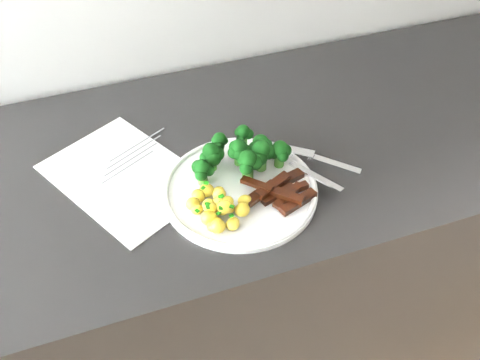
{
  "coord_description": "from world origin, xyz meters",
  "views": [
    {
      "loc": [
        -0.17,
        0.98,
        1.53
      ],
      "look_at": [
        0.05,
        1.58,
        0.89
      ],
      "focal_mm": 40.41,
      "sensor_mm": 36.0,
      "label": 1
    }
  ],
  "objects_px": {
    "beef_strips": "(281,191)",
    "knife": "(320,160)",
    "recipe_paper": "(125,176)",
    "broccoli": "(243,153)",
    "fork": "(305,169)",
    "counter": "(248,282)",
    "potatoes": "(218,208)",
    "plate": "(240,189)"
  },
  "relations": [
    {
      "from": "plate",
      "to": "potatoes",
      "type": "height_order",
      "value": "potatoes"
    },
    {
      "from": "recipe_paper",
      "to": "fork",
      "type": "relative_size",
      "value": 2.09
    },
    {
      "from": "broccoli",
      "to": "knife",
      "type": "height_order",
      "value": "broccoli"
    },
    {
      "from": "potatoes",
      "to": "plate",
      "type": "bearing_deg",
      "value": 38.51
    },
    {
      "from": "recipe_paper",
      "to": "potatoes",
      "type": "bearing_deg",
      "value": -49.76
    },
    {
      "from": "beef_strips",
      "to": "knife",
      "type": "height_order",
      "value": "beef_strips"
    },
    {
      "from": "counter",
      "to": "broccoli",
      "type": "bearing_deg",
      "value": -122.15
    },
    {
      "from": "broccoli",
      "to": "fork",
      "type": "relative_size",
      "value": 1.1
    },
    {
      "from": "counter",
      "to": "fork",
      "type": "distance_m",
      "value": 0.47
    },
    {
      "from": "broccoli",
      "to": "potatoes",
      "type": "relative_size",
      "value": 1.66
    },
    {
      "from": "counter",
      "to": "broccoli",
      "type": "distance_m",
      "value": 0.48
    },
    {
      "from": "knife",
      "to": "recipe_paper",
      "type": "bearing_deg",
      "value": 165.9
    },
    {
      "from": "recipe_paper",
      "to": "knife",
      "type": "height_order",
      "value": "knife"
    },
    {
      "from": "beef_strips",
      "to": "knife",
      "type": "distance_m",
      "value": 0.12
    },
    {
      "from": "plate",
      "to": "counter",
      "type": "bearing_deg",
      "value": 60.76
    },
    {
      "from": "counter",
      "to": "broccoli",
      "type": "relative_size",
      "value": 12.92
    },
    {
      "from": "plate",
      "to": "knife",
      "type": "xyz_separation_m",
      "value": [
        0.16,
        0.02,
        0.0
      ]
    },
    {
      "from": "potatoes",
      "to": "knife",
      "type": "relative_size",
      "value": 0.66
    },
    {
      "from": "fork",
      "to": "counter",
      "type": "bearing_deg",
      "value": 123.13
    },
    {
      "from": "fork",
      "to": "beef_strips",
      "type": "bearing_deg",
      "value": -147.88
    },
    {
      "from": "broccoli",
      "to": "potatoes",
      "type": "distance_m",
      "value": 0.12
    },
    {
      "from": "counter",
      "to": "beef_strips",
      "type": "distance_m",
      "value": 0.47
    },
    {
      "from": "plate",
      "to": "potatoes",
      "type": "bearing_deg",
      "value": -141.49
    },
    {
      "from": "fork",
      "to": "potatoes",
      "type": "bearing_deg",
      "value": -166.2
    },
    {
      "from": "beef_strips",
      "to": "broccoli",
      "type": "bearing_deg",
      "value": 114.62
    },
    {
      "from": "potatoes",
      "to": "recipe_paper",
      "type": "bearing_deg",
      "value": 130.24
    },
    {
      "from": "counter",
      "to": "fork",
      "type": "bearing_deg",
      "value": -56.87
    },
    {
      "from": "counter",
      "to": "beef_strips",
      "type": "height_order",
      "value": "beef_strips"
    },
    {
      "from": "broccoli",
      "to": "knife",
      "type": "relative_size",
      "value": 1.1
    },
    {
      "from": "plate",
      "to": "beef_strips",
      "type": "height_order",
      "value": "beef_strips"
    },
    {
      "from": "broccoli",
      "to": "beef_strips",
      "type": "distance_m",
      "value": 0.1
    },
    {
      "from": "potatoes",
      "to": "knife",
      "type": "height_order",
      "value": "potatoes"
    },
    {
      "from": "fork",
      "to": "knife",
      "type": "distance_m",
      "value": 0.05
    },
    {
      "from": "knife",
      "to": "fork",
      "type": "bearing_deg",
      "value": -153.12
    },
    {
      "from": "beef_strips",
      "to": "knife",
      "type": "xyz_separation_m",
      "value": [
        0.1,
        0.06,
        -0.01
      ]
    },
    {
      "from": "knife",
      "to": "potatoes",
      "type": "bearing_deg",
      "value": -163.58
    },
    {
      "from": "recipe_paper",
      "to": "fork",
      "type": "height_order",
      "value": "fork"
    },
    {
      "from": "recipe_paper",
      "to": "fork",
      "type": "xyz_separation_m",
      "value": [
        0.3,
        -0.11,
        0.02
      ]
    },
    {
      "from": "plate",
      "to": "knife",
      "type": "bearing_deg",
      "value": 7.3
    },
    {
      "from": "recipe_paper",
      "to": "plate",
      "type": "height_order",
      "value": "plate"
    },
    {
      "from": "counter",
      "to": "potatoes",
      "type": "height_order",
      "value": "potatoes"
    },
    {
      "from": "potatoes",
      "to": "fork",
      "type": "height_order",
      "value": "potatoes"
    }
  ]
}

